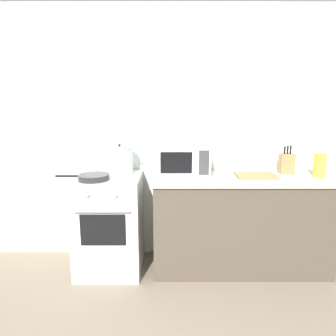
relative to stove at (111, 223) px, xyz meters
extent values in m
plane|color=#7A6B5B|center=(0.35, -0.60, -0.46)|extent=(10.00, 10.00, 0.00)
cube|color=silver|center=(0.65, 0.37, 0.79)|extent=(4.40, 0.10, 2.50)
cube|color=#4C4238|center=(1.25, 0.02, -0.02)|extent=(1.64, 0.56, 0.88)
cube|color=#ADA393|center=(1.25, 0.02, 0.44)|extent=(1.70, 0.60, 0.04)
cube|color=silver|center=(0.00, 0.00, -0.01)|extent=(0.60, 0.60, 0.90)
cube|color=#B7B7BC|center=(0.00, 0.00, 0.45)|extent=(0.60, 0.60, 0.02)
cube|color=black|center=(0.00, -0.30, 0.06)|extent=(0.39, 0.01, 0.28)
cylinder|color=silver|center=(0.00, -0.33, 0.24)|extent=(0.48, 0.02, 0.02)
cylinder|color=silver|center=(-0.12, -0.31, 0.38)|extent=(0.04, 0.02, 0.04)
cylinder|color=silver|center=(0.12, -0.31, 0.38)|extent=(0.04, 0.02, 0.04)
cylinder|color=silver|center=(0.10, 0.12, 0.58)|extent=(0.24, 0.24, 0.25)
cylinder|color=silver|center=(0.10, 0.12, 0.72)|extent=(0.25, 0.25, 0.01)
sphere|color=black|center=(0.10, 0.12, 0.74)|extent=(0.03, 0.03, 0.03)
cylinder|color=silver|center=(-0.04, 0.12, 0.67)|extent=(0.05, 0.01, 0.01)
cylinder|color=silver|center=(0.24, 0.12, 0.67)|extent=(0.05, 0.01, 0.01)
cylinder|color=#28282B|center=(-0.10, -0.13, 0.48)|extent=(0.27, 0.27, 0.05)
cylinder|color=black|center=(-0.33, -0.13, 0.49)|extent=(0.20, 0.02, 0.02)
cube|color=white|center=(0.69, 0.08, 0.61)|extent=(0.50, 0.36, 0.30)
cube|color=black|center=(0.63, -0.10, 0.61)|extent=(0.28, 0.01, 0.19)
cube|color=#38383D|center=(0.88, -0.10, 0.61)|extent=(0.09, 0.01, 0.22)
cube|color=#997047|center=(1.37, 0.00, 0.47)|extent=(0.36, 0.26, 0.02)
cube|color=#997047|center=(1.70, 0.14, 0.55)|extent=(0.13, 0.10, 0.19)
cylinder|color=black|center=(1.67, 0.14, 0.69)|extent=(0.02, 0.02, 0.07)
cylinder|color=black|center=(1.70, 0.14, 0.69)|extent=(0.02, 0.02, 0.08)
cylinder|color=black|center=(1.73, 0.14, 0.69)|extent=(0.02, 0.02, 0.08)
cube|color=gold|center=(1.94, -0.03, 0.57)|extent=(0.08, 0.08, 0.22)
camera|label=1|loc=(0.56, -2.80, 1.13)|focal=33.35mm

